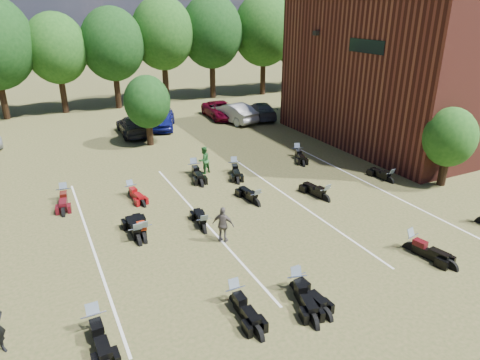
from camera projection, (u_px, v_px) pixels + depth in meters
ground at (292, 234)px, 18.72m from camera, size 160.00×160.00×0.00m
car_3 at (133, 125)px, 32.84m from camera, size 2.27×5.10×1.45m
car_4 at (162, 118)px, 34.56m from camera, size 3.42×5.06×1.60m
car_5 at (233, 113)px, 36.47m from camera, size 2.75×5.14×1.61m
car_6 at (221, 110)px, 37.81m from camera, size 2.62×5.16×1.40m
car_7 at (261, 110)px, 37.66m from camera, size 3.05×5.14×1.40m
person_green at (204, 160)px, 25.21m from camera, size 0.98×0.88×1.64m
person_grey at (223, 225)px, 17.83m from camera, size 0.95×0.93×1.60m
motorcycle_1 at (96, 332)px, 13.11m from camera, size 0.85×2.48×1.37m
motorcycle_2 at (296, 290)px, 15.05m from camera, size 0.81×2.28×1.25m
motorcycle_3 at (235, 304)px, 14.34m from camera, size 0.77×2.32×1.29m
motorcycle_4 at (296, 292)px, 14.95m from camera, size 1.28×2.46×1.31m
motorcycle_5 at (410, 250)px, 17.52m from camera, size 1.18×2.44×1.30m
motorcycle_8 at (144, 240)px, 18.24m from camera, size 0.89×2.46×1.35m
motorcycle_9 at (139, 242)px, 18.06m from camera, size 0.78×2.42×1.35m
motorcycle_10 at (256, 205)px, 21.46m from camera, size 0.86×2.26×1.23m
motorcycle_11 at (204, 231)px, 18.97m from camera, size 0.97×2.20×1.18m
motorcycle_12 at (325, 200)px, 21.96m from camera, size 1.03×2.38×1.28m
motorcycle_13 at (389, 182)px, 24.21m from camera, size 0.75×2.10×1.15m
motorcycle_14 at (65, 200)px, 21.94m from camera, size 1.05×2.43×1.31m
motorcycle_15 at (132, 196)px, 22.52m from camera, size 0.98×2.18×1.18m
motorcycle_18 at (194, 174)px, 25.33m from camera, size 1.13×2.55×1.37m
motorcycle_19 at (234, 172)px, 25.67m from camera, size 1.46×2.45×1.30m
motorcycle_20 at (297, 157)px, 28.24m from camera, size 1.45×2.39×1.27m
brick_building at (470, 60)px, 33.23m from camera, size 25.40×15.20×10.70m
tree_line at (116, 40)px, 39.92m from camera, size 56.00×6.00×9.79m
young_tree_near_building at (450, 137)px, 22.84m from camera, size 2.80×2.80×4.16m
young_tree_midfield at (147, 102)px, 29.55m from camera, size 3.20×3.20×4.70m
parking_lines at (203, 220)px, 19.96m from camera, size 20.10×14.00×0.01m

